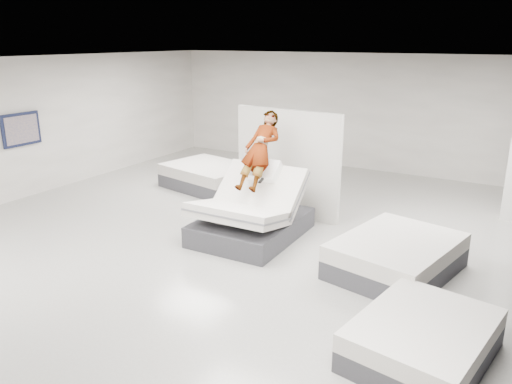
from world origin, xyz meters
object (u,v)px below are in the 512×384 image
at_px(person, 260,164).
at_px(wall_poster, 21,129).
at_px(flat_bed_right_far, 396,256).
at_px(flat_bed_right_near, 423,340).
at_px(flat_bed_left_far, 209,176).
at_px(hero_bed, 251,216).
at_px(divider_panel, 287,163).
at_px(remote, 261,181).

xyz_separation_m(person, wall_poster, (-5.77, -0.80, 0.27)).
height_order(flat_bed_right_far, wall_poster, wall_poster).
distance_m(flat_bed_right_far, flat_bed_right_near, 2.26).
bearing_deg(wall_poster, flat_bed_left_far, 40.36).
bearing_deg(flat_bed_right_far, hero_bed, 177.32).
height_order(person, flat_bed_left_far, person).
xyz_separation_m(hero_bed, person, (-0.00, 0.33, 0.91)).
bearing_deg(flat_bed_right_near, divider_panel, 134.37).
height_order(person, divider_panel, divider_panel).
distance_m(flat_bed_right_near, wall_poster, 9.65).
distance_m(person, flat_bed_right_near, 4.55).
bearing_deg(flat_bed_right_near, flat_bed_right_far, 112.56).
height_order(divider_panel, flat_bed_left_far, divider_panel).
height_order(flat_bed_right_near, wall_poster, wall_poster).
xyz_separation_m(hero_bed, divider_panel, (-0.03, 1.52, 0.68)).
bearing_deg(hero_bed, person, 90.83).
relative_size(divider_panel, flat_bed_right_far, 1.05).
bearing_deg(divider_panel, wall_poster, -155.63).
xyz_separation_m(person, remote, (0.23, -0.35, -0.20)).
xyz_separation_m(divider_panel, wall_poster, (-5.75, -1.99, 0.49)).
relative_size(hero_bed, flat_bed_right_near, 1.11).
bearing_deg(flat_bed_left_far, divider_panel, -16.68).
relative_size(remote, divider_panel, 0.06).
distance_m(hero_bed, flat_bed_right_near, 4.24).
distance_m(flat_bed_right_far, flat_bed_left_far, 5.82).
relative_size(flat_bed_right_far, wall_poster, 2.45).
xyz_separation_m(hero_bed, flat_bed_right_near, (3.61, -2.21, -0.18)).
relative_size(hero_bed, flat_bed_left_far, 0.92).
relative_size(remote, wall_poster, 0.15).
bearing_deg(hero_bed, wall_poster, -175.32).
height_order(person, flat_bed_right_far, person).
height_order(hero_bed, remote, hero_bed).
distance_m(hero_bed, divider_panel, 1.66).
distance_m(person, remote, 0.46).
relative_size(remote, flat_bed_right_far, 0.06).
distance_m(flat_bed_right_far, wall_poster, 8.64).
xyz_separation_m(hero_bed, flat_bed_right_far, (2.75, -0.13, -0.14)).
distance_m(hero_bed, remote, 0.75).
height_order(remote, flat_bed_right_far, remote).
bearing_deg(person, hero_bed, -90.00).
xyz_separation_m(person, divider_panel, (-0.03, 1.19, -0.23)).
bearing_deg(hero_bed, remote, -4.98).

